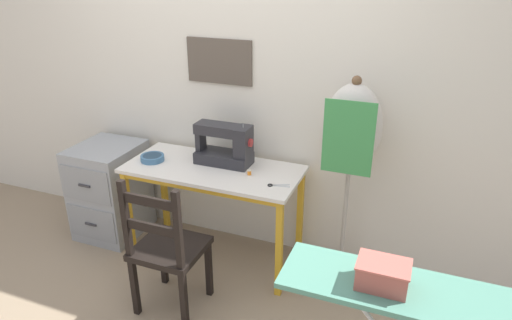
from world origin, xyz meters
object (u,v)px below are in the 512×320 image
Objects in this scene: sewing_machine at (226,146)px; fabric_bowl at (152,158)px; storage_box at (383,274)px; wooden_chair at (167,250)px; filing_cabinet at (110,190)px; dress_form at (352,137)px; scissors at (275,185)px; thread_spool_near_machine at (249,173)px; ironing_board at (427,304)px.

sewing_machine reaches higher than fabric_bowl.
sewing_machine is at bearing 15.72° from fabric_bowl.
sewing_machine reaches higher than storage_box.
filing_cabinet is at bearing 145.87° from wooden_chair.
dress_form reaches higher than storage_box.
fabric_bowl is 0.93m from scissors.
scissors is at bearing -25.01° from sewing_machine.
filing_cabinet is (-0.89, 0.60, -0.06)m from wooden_chair.
thread_spool_near_machine is (-0.21, 0.08, 0.02)m from scissors.
sewing_machine is at bearing 154.99° from scissors.
storage_box is at bearing -24.82° from filing_cabinet.
storage_box is (0.75, -0.88, 0.16)m from scissors.
fabric_bowl is 1.38m from dress_form.
fabric_bowl is 0.22× the size of filing_cabinet.
scissors is at bearing 130.49° from storage_box.
scissors is at bearing -149.77° from dress_form.
storage_box is at bearing -175.25° from ironing_board.
sewing_machine reaches higher than ironing_board.
sewing_machine is 0.85m from dress_form.
ironing_board reaches higher than fabric_bowl.
thread_spool_near_machine is 1.25m from filing_cabinet.
filing_cabinet is at bearing -175.22° from sewing_machine.
dress_form is at bearing 30.23° from scissors.
filing_cabinet is at bearing -176.13° from dress_form.
ironing_board reaches higher than filing_cabinet.
storage_box is (1.68, -0.93, 0.14)m from fabric_bowl.
storage_box is (2.15, -0.99, 0.52)m from filing_cabinet.
dress_form is (0.83, 0.04, 0.16)m from sewing_machine.
thread_spool_near_machine is at bearing 2.44° from fabric_bowl.
wooden_chair is 1.08m from filing_cabinet.
thread_spool_near_machine is 0.72m from wooden_chair.
wooden_chair reaches higher than fabric_bowl.
dress_form reaches higher than filing_cabinet.
filing_cabinet is 0.63× the size of ironing_board.
sewing_machine is 11.28× the size of thread_spool_near_machine.
wooden_chair is (-0.51, -0.49, -0.29)m from scissors.
storage_box is at bearing -73.05° from dress_form.
storage_box reaches higher than scissors.
sewing_machine is 1.09m from filing_cabinet.
filing_cabinet is at bearing 172.44° from fabric_bowl.
fabric_bowl is 0.18× the size of wooden_chair.
ironing_board is (1.35, -1.06, -0.07)m from sewing_machine.
sewing_machine reaches higher than thread_spool_near_machine.
dress_form is 1.17m from storage_box.
scissors is 0.56m from dress_form.
thread_spool_near_machine is at bearing 134.90° from storage_box.
sewing_machine is 2.43× the size of fabric_bowl.
sewing_machine is 0.54m from fabric_bowl.
wooden_chair is at bearing -136.20° from scissors.
wooden_chair reaches higher than scissors.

